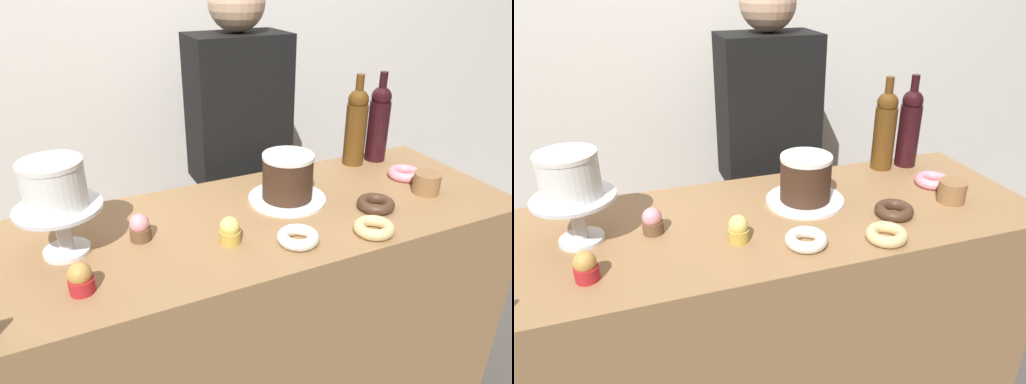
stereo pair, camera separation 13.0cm
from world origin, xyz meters
The scene contains 17 objects.
back_wall centered at (0.00, 0.86, 1.30)m, with size 6.00×0.05×2.60m.
display_counter centered at (0.00, 0.00, 0.48)m, with size 1.59×0.57×0.96m.
cake_stand_pedestal centered at (-0.51, 0.03, 1.05)m, with size 0.21×0.21×0.13m.
white_layer_cake centered at (-0.51, 0.03, 1.15)m, with size 0.15×0.15×0.12m.
silver_serving_platter centered at (0.13, 0.06, 0.96)m, with size 0.24×0.24×0.01m.
chocolate_round_cake centered at (0.13, 0.06, 1.04)m, with size 0.16×0.16×0.14m.
wine_bottle_amber centered at (0.49, 0.22, 1.10)m, with size 0.08×0.08×0.33m.
wine_bottle_dark_red centered at (0.59, 0.22, 1.10)m, with size 0.08×0.08×0.33m.
cupcake_caramel centered at (-0.49, -0.15, 0.99)m, with size 0.06×0.06×0.07m.
cupcake_strawberry centered at (-0.33, 0.02, 0.99)m, with size 0.06×0.06×0.07m.
cupcake_lemon centered at (-0.12, -0.10, 0.99)m, with size 0.06×0.06×0.07m.
donut_sugar centered at (0.04, -0.17, 0.97)m, with size 0.11×0.11×0.03m.
donut_glazed centered at (0.25, -0.22, 0.97)m, with size 0.11×0.11×0.03m.
donut_chocolate centered at (0.34, -0.10, 0.97)m, with size 0.11×0.11×0.03m.
donut_pink centered at (0.58, 0.04, 0.97)m, with size 0.11×0.11×0.03m.
cookie_stack centered at (0.56, -0.08, 0.99)m, with size 0.08×0.08×0.07m.
barista_figure centered at (0.16, 0.52, 0.84)m, with size 0.36×0.22×1.60m.
Camera 2 is at (-0.37, -1.11, 1.61)m, focal length 32.55 mm.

